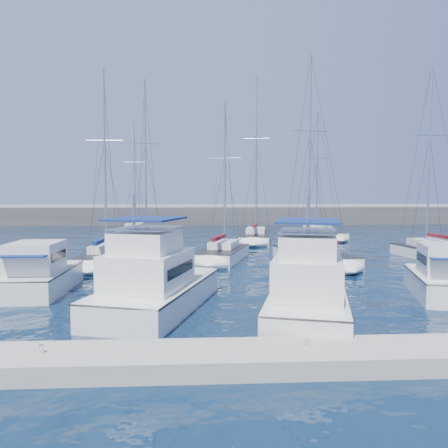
{
  "coord_description": "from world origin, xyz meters",
  "views": [
    {
      "loc": [
        -3.28,
        -23.96,
        5.34
      ],
      "look_at": [
        -1.41,
        9.4,
        3.0
      ],
      "focal_mm": 35.0,
      "sensor_mm": 36.0,
      "label": 1
    }
  ],
  "objects": [
    {
      "name": "sailboat_mid_c",
      "position": [
        -1.45,
        10.57,
        0.51
      ],
      "size": [
        4.98,
        7.9,
        13.0
      ],
      "rotation": [
        0.0,
        0.0,
        -0.3
      ],
      "color": "silver",
      "rests_on": "ground"
    },
    {
      "name": "dock",
      "position": [
        0.0,
        -11.0,
        0.3
      ],
      "size": [
        40.0,
        2.2,
        0.6
      ],
      "primitive_type": "cube",
      "color": "gray",
      "rests_on": "ground"
    },
    {
      "name": "sailboat_mid_e",
      "position": [
        15.69,
        10.48,
        0.55
      ],
      "size": [
        3.94,
        7.75,
        16.22
      ],
      "rotation": [
        0.0,
        0.0,
        0.12
      ],
      "color": "silver",
      "rests_on": "ground"
    },
    {
      "name": "sailboat_back_c",
      "position": [
        10.74,
        26.3,
        0.54
      ],
      "size": [
        4.95,
        8.03,
        15.21
      ],
      "rotation": [
        0.0,
        0.0,
        0.27
      ],
      "color": "silver",
      "rests_on": "ground"
    },
    {
      "name": "motor_yacht_stbd_outer",
      "position": [
        9.12,
        -2.58,
        0.94
      ],
      "size": [
        4.2,
        6.32,
        3.2
      ],
      "rotation": [
        0.0,
        0.0,
        -0.28
      ],
      "color": "silver",
      "rests_on": "ground"
    },
    {
      "name": "sailboat_mid_b",
      "position": [
        -7.71,
        13.75,
        0.53
      ],
      "size": [
        5.39,
        8.63,
        15.51
      ],
      "rotation": [
        0.0,
        0.0,
        0.31
      ],
      "color": "silver",
      "rests_on": "ground"
    },
    {
      "name": "ground",
      "position": [
        0.0,
        0.0,
        0.0
      ],
      "size": [
        220.0,
        220.0,
        0.0
      ],
      "primitive_type": "plane",
      "color": "black",
      "rests_on": "ground"
    },
    {
      "name": "motor_yacht_port_outer",
      "position": [
        -11.88,
        -0.25,
        0.94
      ],
      "size": [
        2.9,
        6.3,
        3.2
      ],
      "rotation": [
        0.0,
        0.0,
        0.01
      ],
      "color": "silver",
      "rests_on": "ground"
    },
    {
      "name": "dock_cleat_centre",
      "position": [
        0.0,
        -11.0,
        0.72
      ],
      "size": [
        0.16,
        0.16,
        0.25
      ],
      "primitive_type": "cylinder",
      "color": "silver",
      "rests_on": "dock"
    },
    {
      "name": "motor_yacht_stbd_inner",
      "position": [
        1.27,
        -6.08,
        1.13
      ],
      "size": [
        5.44,
        9.39,
        4.69
      ],
      "rotation": [
        0.0,
        0.0,
        -0.27
      ],
      "color": "silver",
      "rests_on": "ground"
    },
    {
      "name": "sailboat_mid_a",
      "position": [
        -10.31,
        8.44,
        0.54
      ],
      "size": [
        3.31,
        6.85,
        14.82
      ],
      "rotation": [
        0.0,
        0.0,
        -0.04
      ],
      "color": "silver",
      "rests_on": "ground"
    },
    {
      "name": "sailboat_back_a",
      "position": [
        -11.65,
        32.27,
        0.52
      ],
      "size": [
        3.13,
        8.43,
        15.02
      ],
      "rotation": [
        0.0,
        0.0,
        -0.01
      ],
      "color": "silver",
      "rests_on": "ground"
    },
    {
      "name": "breakwater",
      "position": [
        0.0,
        52.0,
        1.05
      ],
      "size": [
        160.0,
        6.0,
        4.45
      ],
      "color": "#424244",
      "rests_on": "ground"
    },
    {
      "name": "sailboat_back_b",
      "position": [
        2.88,
        23.67,
        0.56
      ],
      "size": [
        4.57,
        8.78,
        18.4
      ],
      "rotation": [
        0.0,
        0.0,
        -0.18
      ],
      "color": "silver",
      "rests_on": "ground"
    },
    {
      "name": "motor_yacht_port_inner",
      "position": [
        -5.35,
        -4.25,
        1.13
      ],
      "size": [
        5.9,
        9.36,
        4.69
      ],
      "rotation": [
        0.0,
        0.0,
        -0.29
      ],
      "color": "silver",
      "rests_on": "ground"
    },
    {
      "name": "sailboat_mid_d",
      "position": [
        5.42,
        8.84,
        0.53
      ],
      "size": [
        4.97,
        9.4,
        16.33
      ],
      "rotation": [
        0.0,
        0.0,
        0.21
      ],
      "color": "silver",
      "rests_on": "ground"
    },
    {
      "name": "dock_cleat_near_port",
      "position": [
        -8.0,
        -11.0,
        0.72
      ],
      "size": [
        0.16,
        0.16,
        0.25
      ],
      "primitive_type": "cylinder",
      "color": "silver",
      "rests_on": "dock"
    }
  ]
}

